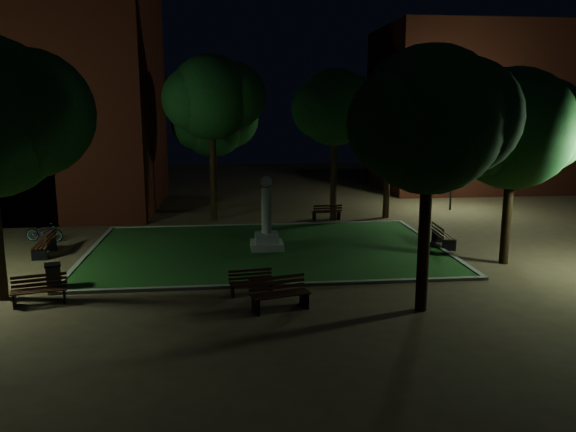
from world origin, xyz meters
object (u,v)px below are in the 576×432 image
object	(u,v)px
bench_left_side	(46,244)
trash_bin	(53,276)
bench_west_near	(39,291)
bench_near_right	(280,294)
bench_near_left	(251,283)
bicycle	(44,232)
bench_far_side	(327,213)
monument	(267,229)
bench_right_side	(442,236)

from	to	relation	value
bench_left_side	trash_bin	distance (m)	4.99
bench_west_near	bench_left_side	size ratio (longest dim) A/B	0.94
bench_near_right	bench_west_near	size ratio (longest dim) A/B	1.10
bench_near_left	bicycle	distance (m)	12.63
bicycle	bench_west_near	bearing A→B (deg)	-154.23
trash_bin	bench_far_side	bearing A→B (deg)	43.53
bench_west_near	bench_left_side	world-z (taller)	bench_left_side
bench_near_right	trash_bin	xyz separation A→B (m)	(-7.56, 2.73, -0.01)
bench_near_right	bicycle	bearing A→B (deg)	119.93
monument	bench_far_side	world-z (taller)	monument
bench_near_right	bench_west_near	world-z (taller)	bench_near_right
bench_west_near	trash_bin	xyz separation A→B (m)	(0.02, 1.42, 0.03)
monument	bench_right_side	bearing A→B (deg)	-1.07
bench_near_right	bench_left_side	size ratio (longest dim) A/B	1.03
bench_near_right	bench_far_side	size ratio (longest dim) A/B	1.16
bench_near_left	bench_west_near	size ratio (longest dim) A/B	0.88
bench_west_near	bicycle	bearing A→B (deg)	92.17
bench_right_side	bicycle	distance (m)	18.34
bench_near_right	bench_far_side	world-z (taller)	bench_near_right
bench_left_side	bicycle	distance (m)	2.77
bench_west_near	bicycle	xyz separation A→B (m)	(-2.52, 8.76, 0.03)
bench_near_right	bicycle	distance (m)	14.26
bench_far_side	bench_west_near	bearing A→B (deg)	41.13
monument	bench_near_left	size ratio (longest dim) A/B	2.08
bench_near_left	bench_left_side	distance (m)	10.29
bench_far_side	trash_bin	bearing A→B (deg)	37.65
bench_west_near	bench_near_right	bearing A→B (deg)	-23.70
bench_left_side	bench_far_side	size ratio (longest dim) A/B	1.12
bench_west_near	trash_bin	size ratio (longest dim) A/B	1.93
bench_near_right	bench_west_near	bearing A→B (deg)	155.04
bench_near_right	bicycle	size ratio (longest dim) A/B	1.10
bench_far_side	bicycle	world-z (taller)	bicycle
bench_near_left	bench_west_near	xyz separation A→B (m)	(-6.76, -0.21, 0.05)
monument	bench_left_side	size ratio (longest dim) A/B	1.71
bench_far_side	trash_bin	xyz separation A→B (m)	(-11.44, -10.87, 0.04)
bench_near_left	trash_bin	bearing A→B (deg)	162.08
bench_near_left	bench_far_side	xyz separation A→B (m)	(4.69, 12.08, 0.03)
bench_near_left	trash_bin	world-z (taller)	trash_bin
monument	bench_west_near	xyz separation A→B (m)	(-7.69, -5.98, -0.53)
monument	trash_bin	xyz separation A→B (m)	(-7.67, -4.56, -0.50)
bench_near_right	bench_right_side	distance (m)	10.73
bench_west_near	bench_far_side	xyz separation A→B (m)	(11.46, 12.29, -0.01)
bicycle	monument	bearing A→B (deg)	-95.53
bench_right_side	bench_far_side	distance (m)	7.66
bench_right_side	bench_far_side	world-z (taller)	bench_right_side
monument	trash_bin	bearing A→B (deg)	-149.27
monument	bench_west_near	world-z (taller)	monument
bench_near_left	bench_west_near	distance (m)	6.77
bench_near_left	bicycle	bearing A→B (deg)	129.62
bench_right_side	trash_bin	bearing A→B (deg)	110.15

